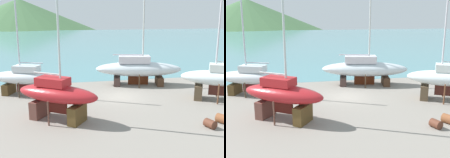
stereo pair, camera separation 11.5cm
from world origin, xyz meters
TOP-DOWN VIEW (x-y plane):
  - ground_plane at (0.00, -2.75)m, footprint 39.90×39.90m
  - sea_water at (0.00, 59.63)m, footprint 159.61×106.00m
  - headland_hill at (-25.91, 147.40)m, footprint 160.86×160.86m
  - sailboat_small_center at (-9.10, 2.66)m, footprint 7.13×4.41m
  - sailboat_mid_port at (3.00, 4.30)m, footprint 9.95×4.83m
  - sailboat_far_slipway at (8.57, -2.81)m, footprint 6.99×5.29m
  - sailboat_large_starboard at (-6.01, -4.78)m, footprint 6.74×5.56m
  - worker at (-5.47, 0.58)m, footprint 0.38×0.50m
  - barrel_rust_near at (5.83, -7.88)m, footprint 1.00×1.08m
  - barrel_tipped_left at (10.83, 1.44)m, footprint 0.64×0.64m
  - barrel_tipped_center at (4.48, -8.47)m, footprint 0.81×0.92m
  - timber_short_skew at (-6.88, -1.03)m, footprint 1.77×1.92m

SIDE VIEW (x-z plane):
  - ground_plane at x=0.00m, z-range 0.00..0.00m
  - sea_water at x=0.00m, z-range 0.00..0.00m
  - headland_hill at x=-25.91m, z-range -16.36..16.36m
  - timber_short_skew at x=-6.88m, z-range 0.00..0.11m
  - barrel_tipped_center at x=4.48m, z-range 0.00..0.61m
  - barrel_rust_near at x=5.83m, z-range 0.00..0.67m
  - barrel_tipped_left at x=10.83m, z-range 0.00..0.81m
  - worker at x=-5.47m, z-range 0.03..1.75m
  - sailboat_small_center at x=-9.10m, z-range -4.37..7.86m
  - sailboat_mid_port at x=3.00m, z-range -6.00..9.75m
  - sailboat_large_starboard at x=-6.01m, z-range -3.56..7.52m
  - sailboat_far_slipway at x=8.57m, z-range -3.34..7.41m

